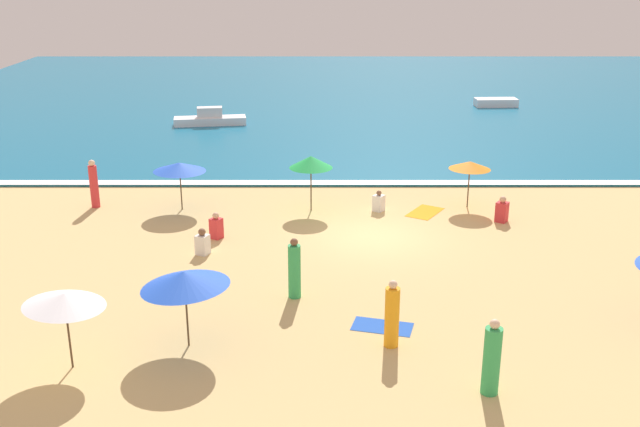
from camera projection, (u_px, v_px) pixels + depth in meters
name	position (u px, v px, depth m)	size (l,w,h in m)	color
ground_plane	(370.00, 237.00, 25.88)	(60.00, 60.00, 0.00)	#D8B775
ocean_water	(343.00, 96.00, 52.32)	(60.00, 44.00, 0.10)	#146B93
wave_breaker_foam	(360.00, 182.00, 31.80)	(57.00, 0.70, 0.01)	white
beach_umbrella_1	(308.00, 162.00, 27.95)	(2.35, 2.35, 2.18)	#4C3823
beach_umbrella_3	(182.00, 279.00, 17.97)	(2.83, 2.81, 2.11)	#4C3823
beach_umbrella_4	(467.00, 165.00, 28.43)	(2.24, 2.25, 1.87)	#4C3823
beach_umbrella_6	(177.00, 167.00, 28.11)	(2.68, 2.68, 1.91)	#4C3823
beach_umbrella_8	(61.00, 300.00, 16.99)	(2.51, 2.49, 2.03)	#4C3823
beachgoer_0	(389.00, 316.00, 18.32)	(0.38, 0.38, 1.80)	orange
beachgoer_2	(200.00, 243.00, 24.21)	(0.51, 0.51, 0.90)	white
beachgoer_4	(499.00, 210.00, 27.25)	(0.55, 0.55, 0.99)	red
beachgoer_5	(292.00, 270.00, 20.98)	(0.40, 0.40, 1.81)	green
beachgoer_6	(91.00, 185.00, 28.64)	(0.44, 0.44, 1.92)	red
beachgoer_7	(213.00, 227.00, 25.59)	(0.50, 0.50, 0.95)	red
beachgoer_8	(376.00, 202.00, 28.42)	(0.52, 0.52, 0.82)	white
beachgoer_9	(489.00, 359.00, 16.30)	(0.47, 0.47, 1.84)	green
beach_towel_0	(422.00, 212.00, 28.37)	(1.69, 1.92, 0.01)	orange
beach_towel_1	(380.00, 326.00, 19.53)	(1.74, 1.19, 0.01)	blue
small_boat_0	(493.00, 102.00, 48.26)	(2.77, 1.24, 0.51)	white
small_boat_1	(207.00, 119.00, 42.81)	(4.25, 1.70, 1.03)	white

